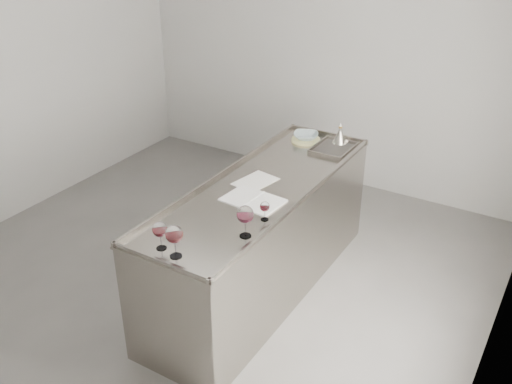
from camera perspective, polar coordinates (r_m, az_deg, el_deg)
The scene contains 11 objects.
room_shell at distance 4.15m, azimuth -7.54°, elevation 6.29°, with size 4.54×5.04×2.84m.
counter at distance 4.54m, azimuth 0.53°, elevation -4.64°, with size 0.77×2.42×0.97m.
wine_glass_left at distance 3.54m, azimuth -9.58°, elevation -3.77°, with size 0.10×0.10×0.19m.
wine_glass_middle at distance 3.44m, azimuth -8.18°, elevation -4.27°, with size 0.11×0.11×0.22m.
wine_glass_right at distance 3.61m, azimuth -1.09°, elevation -2.33°, with size 0.11×0.11×0.22m.
wine_glass_small at distance 3.82m, azimuth 0.88°, elevation -1.53°, with size 0.07×0.07×0.14m.
notebook at distance 4.09m, azimuth -0.33°, elevation -0.82°, with size 0.44×0.32×0.02m.
loose_paper_top at distance 4.37m, azimuth -0.06°, elevation 1.07°, with size 0.23×0.33×0.00m, color silver.
trivet at distance 5.12m, azimuth 5.00°, elevation 5.22°, with size 0.26×0.26×0.02m, color beige.
ceramic_bowl at distance 5.11m, azimuth 5.02°, elevation 5.60°, with size 0.22×0.22×0.05m, color gray.
wine_funnel at distance 5.10m, azimuth 8.38°, elevation 5.50°, with size 0.13×0.13×0.19m.
Camera 1 is at (2.45, -3.00, 2.90)m, focal length 40.00 mm.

